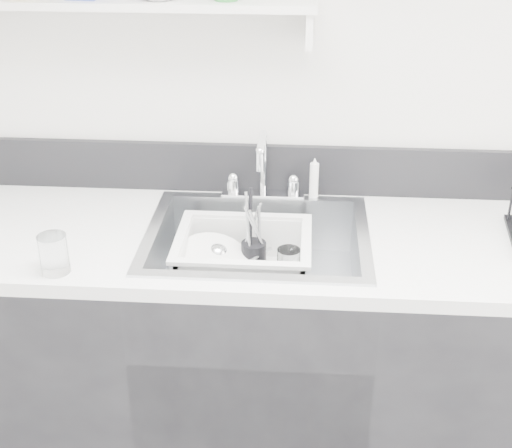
{
  "coord_description": "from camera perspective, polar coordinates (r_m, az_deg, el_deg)",
  "views": [
    {
      "loc": [
        0.13,
        -0.61,
        1.88
      ],
      "look_at": [
        0.0,
        1.14,
        0.98
      ],
      "focal_mm": 50.0,
      "sensor_mm": 36.0,
      "label": 1
    }
  ],
  "objects": [
    {
      "name": "wash_tub",
      "position": [
        2.1,
        -1.01,
        -2.88
      ],
      "size": [
        0.47,
        0.42,
        0.15
      ],
      "primitive_type": null,
      "rotation": [
        0.0,
        0.0,
        0.3
      ],
      "color": "white",
      "rests_on": "sink"
    },
    {
      "name": "backsplash",
      "position": [
        2.28,
        0.64,
        4.44
      ],
      "size": [
        3.2,
        0.02,
        0.16
      ],
      "primitive_type": "cube",
      "color": "black",
      "rests_on": "counter_run"
    },
    {
      "name": "utensil_cup",
      "position": [
        2.14,
        -0.2,
        -2.41
      ],
      "size": [
        0.08,
        0.08,
        0.25
      ],
      "rotation": [
        0.0,
        0.0,
        0.15
      ],
      "color": "black",
      "rests_on": "wash_tub"
    },
    {
      "name": "faucet",
      "position": [
        2.24,
        0.55,
        3.46
      ],
      "size": [
        0.26,
        0.18,
        0.23
      ],
      "color": "silver",
      "rests_on": "counter_run"
    },
    {
      "name": "tumbler_in_tub",
      "position": [
        2.1,
        2.62,
        -3.25
      ],
      "size": [
        0.07,
        0.07,
        0.1
      ],
      "primitive_type": "cylinder",
      "rotation": [
        0.0,
        0.0,
        0.08
      ],
      "color": "white",
      "rests_on": "wash_tub"
    },
    {
      "name": "side_sprayer",
      "position": [
        2.24,
        4.67,
        3.65
      ],
      "size": [
        0.03,
        0.03,
        0.14
      ],
      "primitive_type": "cylinder",
      "color": "white",
      "rests_on": "counter_run"
    },
    {
      "name": "sink",
      "position": [
        2.09,
        0.1,
        -3.04
      ],
      "size": [
        0.64,
        0.52,
        0.2
      ],
      "primitive_type": null,
      "color": "silver",
      "rests_on": "counter_run"
    },
    {
      "name": "wall_shelf",
      "position": [
        2.12,
        -9.34,
        16.82
      ],
      "size": [
        1.0,
        0.16,
        0.12
      ],
      "color": "silver",
      "rests_on": "room_shell"
    },
    {
      "name": "counter_run",
      "position": [
        2.29,
        0.09,
        -11.05
      ],
      "size": [
        3.2,
        0.62,
        0.92
      ],
      "color": "black",
      "rests_on": "ground"
    },
    {
      "name": "room_shell",
      "position": [
        1.02,
        -3.21,
        16.12
      ],
      "size": [
        3.5,
        3.0,
        2.6
      ],
      "color": "silver",
      "rests_on": "ground"
    },
    {
      "name": "bowl_small",
      "position": [
        2.04,
        1.88,
        -5.35
      ],
      "size": [
        0.13,
        0.13,
        0.03
      ],
      "primitive_type": "imported",
      "rotation": [
        0.0,
        0.0,
        -0.39
      ],
      "color": "white",
      "rests_on": "wash_tub"
    },
    {
      "name": "plate_stack",
      "position": [
        2.1,
        -3.16,
        -3.86
      ],
      "size": [
        0.28,
        0.27,
        0.11
      ],
      "rotation": [
        0.0,
        0.0,
        0.38
      ],
      "color": "white",
      "rests_on": "wash_tub"
    },
    {
      "name": "ladle",
      "position": [
        2.12,
        -1.48,
        -3.34
      ],
      "size": [
        0.29,
        0.19,
        0.08
      ],
      "primitive_type": null,
      "rotation": [
        0.0,
        0.0,
        -0.39
      ],
      "color": "silver",
      "rests_on": "wash_tub"
    },
    {
      "name": "tumbler_counter",
      "position": [
        1.91,
        -15.87,
        -2.32
      ],
      "size": [
        0.08,
        0.08,
        0.11
      ],
      "primitive_type": "cylinder",
      "rotation": [
        0.0,
        0.0,
        0.07
      ],
      "color": "white",
      "rests_on": "counter_run"
    }
  ]
}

